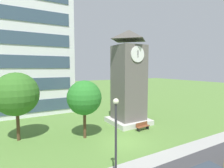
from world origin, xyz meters
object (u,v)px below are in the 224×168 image
object	(u,v)px
park_bench	(143,126)
tree_by_building	(84,98)
clock_tower	(129,82)
street_lamp	(116,131)
tree_near_tower	(17,94)

from	to	relation	value
park_bench	tree_by_building	distance (m)	7.64
clock_tower	street_lamp	distance (m)	12.58
street_lamp	clock_tower	bearing A→B (deg)	51.55
park_bench	tree_by_building	xyz separation A→B (m)	(-6.60, 1.16, 3.68)
tree_by_building	tree_near_tower	xyz separation A→B (m)	(-5.93, 2.66, 0.46)
tree_near_tower	clock_tower	bearing A→B (deg)	-3.71
park_bench	tree_by_building	world-z (taller)	tree_by_building
tree_by_building	street_lamp	bearing A→B (deg)	-97.39
street_lamp	tree_near_tower	xyz separation A→B (m)	(-4.91, 10.55, 1.24)
tree_near_tower	street_lamp	bearing A→B (deg)	-65.05
clock_tower	tree_by_building	xyz separation A→B (m)	(-6.70, -1.84, -1.21)
street_lamp	tree_by_building	bearing A→B (deg)	82.61
park_bench	street_lamp	bearing A→B (deg)	-138.54
park_bench	street_lamp	xyz separation A→B (m)	(-7.62, -6.73, 2.90)
street_lamp	tree_near_tower	world-z (taller)	tree_near_tower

